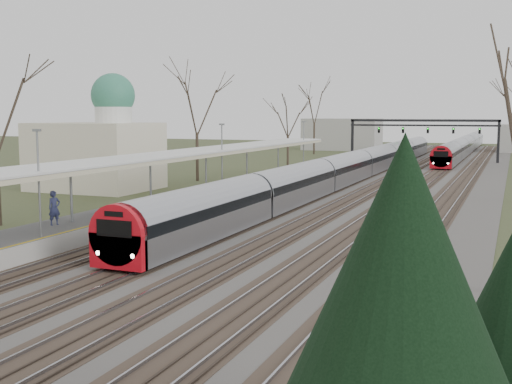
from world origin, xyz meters
TOP-DOWN VIEW (x-y plane):
  - track_bed at (0.26, 55.00)m, footprint 24.00×160.00m
  - platform at (-9.05, 37.50)m, footprint 3.50×69.00m
  - canopy at (-9.05, 32.99)m, footprint 4.10×50.00m
  - dome_building at (-21.71, 38.00)m, footprint 10.00×8.00m
  - signal_gantry at (0.29, 84.99)m, footprint 21.00×0.59m
  - evergreen_clump at (11.92, -1.20)m, footprint 5.90×7.10m
  - tree_west_far at (-17.00, 48.00)m, footprint 5.50×5.50m
  - train_near at (-2.50, 57.28)m, footprint 2.62×90.21m
  - train_far at (4.50, 106.92)m, footprint 2.62×75.21m
  - passenger at (-9.26, 16.88)m, footprint 0.64×0.77m

SIDE VIEW (x-z plane):
  - track_bed at x=0.26m, z-range -0.05..0.17m
  - platform at x=-9.05m, z-range 0.00..1.00m
  - train_near at x=-2.50m, z-range -0.05..3.00m
  - train_far at x=4.50m, z-range -0.05..3.00m
  - passenger at x=-9.26m, z-range 1.00..2.82m
  - evergreen_clump at x=11.92m, z-range 0.02..6.52m
  - dome_building at x=-21.71m, z-range -1.43..8.87m
  - canopy at x=-9.05m, z-range 2.37..5.48m
  - signal_gantry at x=0.29m, z-range 1.87..7.95m
  - tree_west_far at x=-17.00m, z-range 2.35..13.68m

